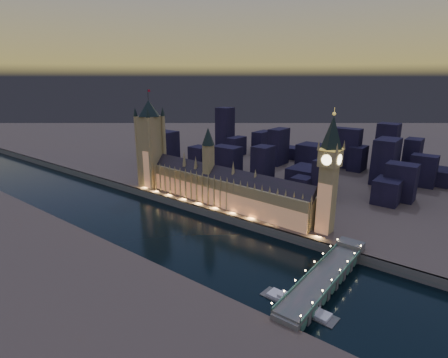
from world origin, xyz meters
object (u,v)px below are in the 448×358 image
Objects in this scene: victoria_tower at (151,140)px; river_boat at (298,304)px; elizabeth_tower at (330,165)px; westminster_bridge at (326,278)px; palace_of_westminster at (223,187)px.

victoria_tower is 267.72m from river_boat.
river_boat is (241.71, -96.53, -62.72)m from victoria_tower.
westminster_bridge is at bearing -66.61° from elizabeth_tower.
palace_of_westminster is 166.53m from river_boat.
palace_of_westminster is 4.05× the size of river_boat.
elizabeth_tower reaches higher than palace_of_westminster.
westminster_bridge is 31.80m from river_boat.
palace_of_westminster is at bearing -0.09° from victoria_tower.
river_boat is at bearing -21.77° from victoria_tower.
elizabeth_tower is (109.83, 0.17, 39.97)m from palace_of_westminster.
westminster_bridge is at bearing 81.66° from river_boat.
palace_of_westminster is at bearing 144.19° from river_boat.
victoria_tower is at bearing 158.23° from river_boat.
palace_of_westminster is 1.79× the size of westminster_bridge.
elizabeth_tower is 118.65m from river_boat.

